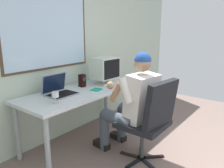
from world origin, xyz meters
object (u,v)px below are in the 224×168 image
(office_chair, at_px, (151,117))
(crt_monitor, at_px, (105,68))
(desk_speaker, at_px, (82,81))
(cd_case, at_px, (97,90))
(laptop, at_px, (59,89))
(wine_glass, at_px, (55,95))
(person_seated, at_px, (132,103))
(desk, at_px, (84,95))

(office_chair, distance_m, crt_monitor, 1.12)
(desk_speaker, relative_size, cd_case, 1.07)
(laptop, bearing_deg, crt_monitor, -6.43)
(laptop, height_order, desk_speaker, laptop)
(wine_glass, height_order, cd_case, wine_glass)
(crt_monitor, bearing_deg, desk_speaker, 158.90)
(office_chair, height_order, person_seated, person_seated)
(office_chair, bearing_deg, person_seated, 83.64)
(crt_monitor, bearing_deg, cd_case, -157.02)
(person_seated, bearing_deg, cd_case, 90.82)
(laptop, bearing_deg, desk, -14.22)
(cd_case, bearing_deg, desk, 122.86)
(crt_monitor, relative_size, desk_speaker, 2.22)
(cd_case, bearing_deg, crt_monitor, 22.98)
(desk, distance_m, office_chair, 0.99)
(laptop, bearing_deg, person_seated, -60.76)
(person_seated, height_order, desk_speaker, person_seated)
(desk, relative_size, cd_case, 10.93)
(crt_monitor, relative_size, wine_glass, 2.92)
(crt_monitor, bearing_deg, laptop, 173.57)
(person_seated, bearing_deg, crt_monitor, 64.53)
(person_seated, xyz_separation_m, crt_monitor, (0.34, 0.71, 0.29))
(person_seated, bearing_deg, office_chair, -96.36)
(wine_glass, distance_m, desk_speaker, 0.75)
(laptop, relative_size, desk_speaker, 2.04)
(office_chair, relative_size, crt_monitor, 2.60)
(crt_monitor, bearing_deg, person_seated, -115.47)
(office_chair, height_order, laptop, office_chair)
(desk, bearing_deg, crt_monitor, -0.21)
(desk, relative_size, desk_speaker, 10.19)
(office_chair, xyz_separation_m, person_seated, (0.03, 0.27, 0.10))
(laptop, bearing_deg, office_chair, -68.70)
(desk, xyz_separation_m, wine_glass, (-0.59, -0.16, 0.17))
(desk, bearing_deg, person_seated, -81.69)
(wine_glass, bearing_deg, desk_speaker, 22.77)
(desk, height_order, office_chair, office_chair)
(crt_monitor, bearing_deg, office_chair, -110.59)
(laptop, xyz_separation_m, wine_glass, (-0.25, -0.25, 0.03))
(desk, relative_size, office_chair, 1.77)
(office_chair, xyz_separation_m, desk_speaker, (0.03, 1.11, 0.25))
(wine_glass, bearing_deg, desk, 15.52)
(desk, height_order, cd_case, cd_case)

